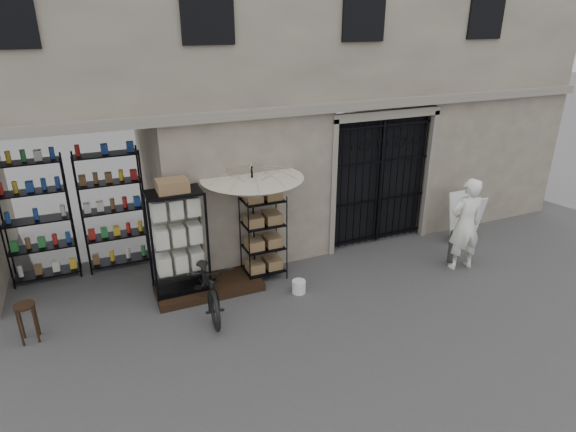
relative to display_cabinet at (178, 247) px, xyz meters
name	(u,v)px	position (x,y,z in m)	size (l,w,h in m)	color
ground	(358,304)	(2.90, -1.59, -1.02)	(80.00, 80.00, 0.00)	black
main_building	(275,36)	(2.90, 2.41, 3.48)	(14.00, 4.00, 9.00)	gray
shop_recess	(78,212)	(-1.60, 1.21, 0.48)	(3.00, 1.70, 3.00)	black
shop_shelving	(76,216)	(-1.65, 1.71, 0.23)	(2.70, 0.50, 2.50)	black
iron_gate	(376,179)	(4.65, 0.69, 0.48)	(2.50, 0.21, 3.00)	black
step_platform	(209,287)	(0.50, -0.04, -0.94)	(2.00, 0.90, 0.15)	black
display_cabinet	(178,247)	(0.00, 0.00, 0.00)	(1.09, 0.84, 2.09)	black
wire_rack	(263,238)	(1.67, 0.05, -0.15)	(0.90, 0.75, 1.77)	black
market_umbrella	(252,183)	(1.51, 0.14, 0.99)	(1.86, 1.89, 2.78)	black
white_bucket	(299,287)	(2.06, -0.79, -0.89)	(0.26, 0.26, 0.25)	silver
bicycle	(210,308)	(0.36, -0.63, -1.02)	(0.70, 1.06, 2.01)	black
wooden_stool	(28,322)	(-2.56, -0.41, -0.66)	(0.42, 0.42, 0.68)	black
steel_bollard	(452,247)	(5.57, -0.96, -0.65)	(0.13, 0.13, 0.73)	#545457
shopkeeper	(459,267)	(5.60, -1.21, -1.02)	(0.72, 1.97, 0.47)	white
easel_sign	(465,219)	(6.48, -0.30, -0.42)	(0.55, 0.64, 1.16)	silver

